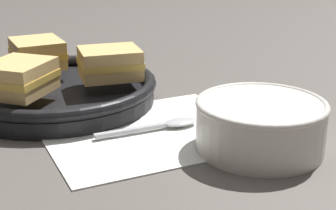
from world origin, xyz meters
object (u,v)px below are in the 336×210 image
(sandwich_near_right, at_px, (37,53))
(spoon, at_px, (169,124))
(sandwich_far_left, at_px, (19,78))
(sandwich_near_left, at_px, (110,63))
(soup_bowl, at_px, (260,122))
(skillet, at_px, (57,91))

(sandwich_near_right, bearing_deg, spoon, -61.54)
(spoon, relative_size, sandwich_far_left, 1.24)
(spoon, bearing_deg, sandwich_far_left, 146.70)
(sandwich_near_right, bearing_deg, sandwich_near_left, -49.21)
(soup_bowl, distance_m, skillet, 0.34)
(skillet, bearing_deg, spoon, -54.47)
(soup_bowl, relative_size, skillet, 0.42)
(spoon, relative_size, skillet, 0.39)
(sandwich_far_left, bearing_deg, sandwich_near_right, 70.79)
(spoon, bearing_deg, sandwich_near_right, 116.98)
(skillet, height_order, sandwich_far_left, sandwich_far_left)
(sandwich_near_right, relative_size, sandwich_far_left, 0.80)
(sandwich_near_right, bearing_deg, soup_bowl, -58.61)
(skillet, distance_m, sandwich_near_right, 0.09)
(skillet, relative_size, sandwich_near_right, 3.96)
(spoon, distance_m, skillet, 0.21)
(sandwich_far_left, bearing_deg, sandwich_near_left, 10.79)
(soup_bowl, bearing_deg, sandwich_far_left, 140.39)
(skillet, bearing_deg, soup_bowl, -53.64)
(soup_bowl, relative_size, sandwich_far_left, 1.33)
(sandwich_near_right, distance_m, sandwich_far_left, 0.14)
(sandwich_near_left, height_order, sandwich_near_right, same)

